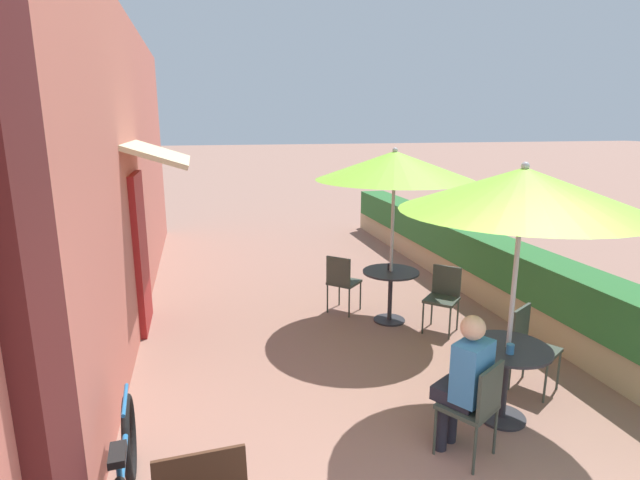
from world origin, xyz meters
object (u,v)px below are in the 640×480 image
(seated_patron_near_right, at_px, (465,379))
(patio_umbrella_mid, at_px, (395,166))
(patio_umbrella_near, at_px, (523,190))
(coffee_cup_near, at_px, (510,349))
(patio_table_mid, at_px, (390,285))
(patio_table_near, at_px, (506,367))
(cafe_chair_mid_left, at_px, (342,279))
(cafe_chair_near_right, at_px, (476,403))
(bicycle_leaning, at_px, (125,479))
(cafe_chair_mid_right, at_px, (443,294))
(cafe_chair_near_left, at_px, (530,342))
(coffee_cup_mid, at_px, (390,267))

(seated_patron_near_right, distance_m, patio_umbrella_mid, 3.25)
(patio_umbrella_near, distance_m, coffee_cup_near, 1.41)
(patio_table_mid, bearing_deg, coffee_cup_near, -88.01)
(patio_table_near, bearing_deg, patio_umbrella_near, 0.00)
(patio_umbrella_mid, bearing_deg, patio_table_near, -86.40)
(patio_umbrella_near, bearing_deg, coffee_cup_near, -118.80)
(coffee_cup_near, bearing_deg, cafe_chair_mid_left, 102.17)
(cafe_chair_near_right, bearing_deg, patio_table_near, 5.98)
(cafe_chair_mid_left, height_order, bicycle_leaning, cafe_chair_mid_left)
(patio_table_near, distance_m, seated_patron_near_right, 0.75)
(patio_table_mid, bearing_deg, bicycle_leaning, -136.28)
(patio_table_mid, relative_size, cafe_chair_mid_right, 0.90)
(patio_table_near, relative_size, cafe_chair_mid_right, 0.90)
(patio_table_near, bearing_deg, bicycle_leaning, -171.39)
(patio_table_near, relative_size, patio_umbrella_mid, 0.32)
(seated_patron_near_right, xyz_separation_m, coffee_cup_near, (0.57, 0.24, 0.09))
(patio_table_near, height_order, cafe_chair_mid_left, cafe_chair_mid_left)
(patio_umbrella_near, relative_size, cafe_chair_mid_left, 2.78)
(patio_table_near, distance_m, cafe_chair_near_right, 0.73)
(patio_table_near, relative_size, cafe_chair_near_right, 0.90)
(patio_table_near, height_order, seated_patron_near_right, seated_patron_near_right)
(patio_umbrella_near, distance_m, cafe_chair_mid_right, 2.66)
(patio_table_near, height_order, bicycle_leaning, bicycle_leaning)
(bicycle_leaning, bearing_deg, patio_table_near, 4.59)
(cafe_chair_near_right, xyz_separation_m, bicycle_leaning, (-2.70, -0.05, -0.16))
(coffee_cup_near, xyz_separation_m, cafe_chair_mid_right, (0.48, 2.15, -0.26))
(seated_patron_near_right, distance_m, bicycle_leaning, 2.67)
(cafe_chair_near_left, distance_m, cafe_chair_mid_right, 1.59)
(cafe_chair_near_left, xyz_separation_m, patio_umbrella_mid, (-0.74, 2.04, 1.67))
(coffee_cup_near, distance_m, patio_umbrella_mid, 2.97)
(patio_umbrella_near, xyz_separation_m, patio_table_mid, (-0.16, 2.49, -1.65))
(patio_umbrella_near, relative_size, cafe_chair_near_left, 2.78)
(seated_patron_near_right, xyz_separation_m, patio_table_mid, (0.48, 2.85, -0.15))
(patio_table_near, height_order, patio_table_mid, same)
(patio_table_near, distance_m, patio_umbrella_mid, 2.99)
(coffee_cup_near, height_order, bicycle_leaning, coffee_cup_near)
(coffee_cup_mid, bearing_deg, seated_patron_near_right, -99.55)
(cafe_chair_near_right, bearing_deg, cafe_chair_mid_left, 60.60)
(patio_table_near, bearing_deg, cafe_chair_mid_left, 103.87)
(patio_umbrella_mid, relative_size, cafe_chair_mid_left, 2.78)
(cafe_chair_near_right, bearing_deg, patio_umbrella_near, 5.98)
(patio_umbrella_near, xyz_separation_m, cafe_chair_near_left, (0.58, 0.45, -1.67))
(cafe_chair_near_right, distance_m, patio_table_mid, 2.97)
(coffee_cup_near, bearing_deg, seated_patron_near_right, -157.60)
(cafe_chair_near_left, bearing_deg, patio_table_mid, -102.11)
(cafe_chair_near_left, relative_size, bicycle_leaning, 0.52)
(patio_umbrella_mid, bearing_deg, cafe_chair_near_right, -98.16)
(patio_umbrella_near, xyz_separation_m, cafe_chair_mid_left, (-0.73, 2.95, -1.67))
(cafe_chair_near_left, distance_m, patio_umbrella_mid, 2.74)
(patio_table_mid, height_order, cafe_chair_mid_right, cafe_chair_mid_right)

